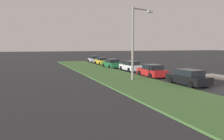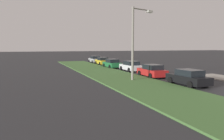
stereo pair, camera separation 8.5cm
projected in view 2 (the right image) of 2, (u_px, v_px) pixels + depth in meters
name	position (u px, v px, depth m)	size (l,w,h in m)	color
grass_median	(124.00, 79.00, 23.60)	(60.00, 6.00, 0.12)	#477238
parked_car_black	(188.00, 78.00, 20.20)	(4.33, 2.09, 1.47)	black
parked_car_red	(152.00, 71.00, 25.73)	(4.35, 2.12, 1.47)	red
parked_car_white	(131.00, 66.00, 31.84)	(4.30, 2.02, 1.47)	silver
parked_car_green	(112.00, 64.00, 36.79)	(4.33, 2.08, 1.47)	#1E6B38
parked_car_yellow	(102.00, 61.00, 42.94)	(4.35, 2.11, 1.47)	gold
parked_car_silver	(95.00, 59.00, 48.42)	(4.32, 2.06, 1.47)	#B2B5BA
streetlight	(135.00, 38.00, 22.59)	(1.09, 2.80, 7.50)	gray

